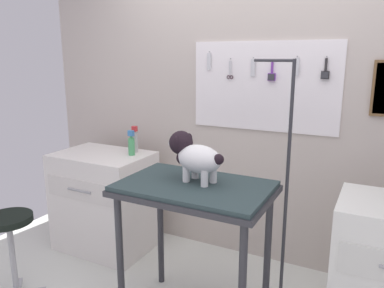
# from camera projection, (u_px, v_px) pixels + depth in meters

# --- Properties ---
(rear_wall_panel) EXTENTS (4.00, 0.11, 2.30)m
(rear_wall_panel) POSITION_uv_depth(u_px,v_px,m) (253.00, 121.00, 3.02)
(rear_wall_panel) COLOR #BEB1A7
(rear_wall_panel) RESTS_ON ground
(grooming_table) EXTENTS (0.93, 0.60, 0.92)m
(grooming_table) POSITION_uv_depth(u_px,v_px,m) (195.00, 200.00, 2.29)
(grooming_table) COLOR #2D2D33
(grooming_table) RESTS_ON ground
(grooming_arm) EXTENTS (0.30, 0.11, 1.66)m
(grooming_arm) POSITION_uv_depth(u_px,v_px,m) (284.00, 202.00, 2.36)
(grooming_arm) COLOR #2D2D33
(grooming_arm) RESTS_ON ground
(dog) EXTENTS (0.41, 0.24, 0.30)m
(dog) POSITION_uv_depth(u_px,v_px,m) (194.00, 155.00, 2.28)
(dog) COLOR white
(dog) RESTS_ON grooming_table
(counter_left) EXTENTS (0.80, 0.58, 0.86)m
(counter_left) POSITION_uv_depth(u_px,v_px,m) (105.00, 201.00, 3.29)
(counter_left) COLOR silver
(counter_left) RESTS_ON ground
(stool) EXTENTS (0.32, 0.32, 0.61)m
(stool) POSITION_uv_depth(u_px,v_px,m) (10.00, 232.00, 2.57)
(stool) COLOR #9E9EA3
(stool) RESTS_ON ground
(shampoo_bottle) EXTENTS (0.05, 0.05, 0.23)m
(shampoo_bottle) POSITION_uv_depth(u_px,v_px,m) (135.00, 141.00, 3.22)
(shampoo_bottle) COLOR #B2B0AF
(shampoo_bottle) RESTS_ON counter_left
(detangler_spray) EXTENTS (0.05, 0.05, 0.21)m
(detangler_spray) POSITION_uv_depth(u_px,v_px,m) (131.00, 145.00, 3.13)
(detangler_spray) COLOR #48A262
(detangler_spray) RESTS_ON counter_left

